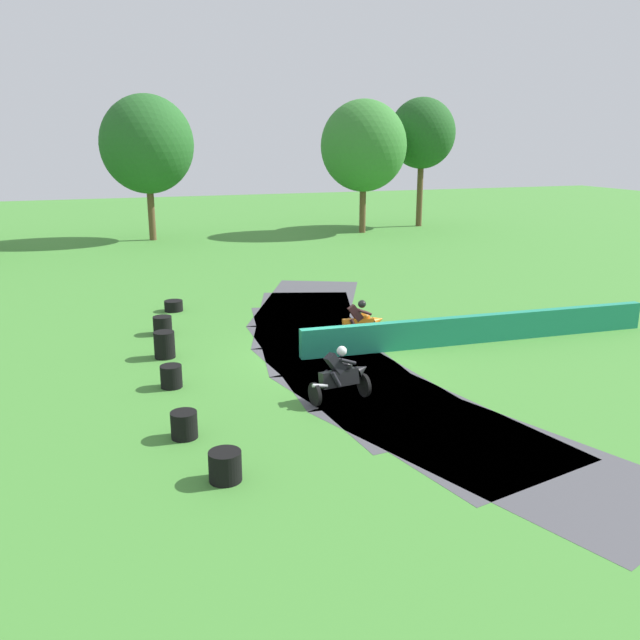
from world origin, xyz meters
TOP-DOWN VIEW (x-y plane):
  - ground_plane at (0.00, 0.00)m, footprint 120.00×120.00m
  - track_asphalt at (0.64, -0.03)m, footprint 7.20×22.66m
  - safety_barrier at (5.21, -0.25)m, footprint 12.12×0.87m
  - motorcycle_lead_orange at (1.50, 1.01)m, footprint 1.71×0.93m
  - motorcycle_chase_black at (-0.86, -3.39)m, footprint 1.67×0.89m
  - tire_stack_near at (-3.64, 7.16)m, footprint 0.70×0.70m
  - tire_stack_mid_a at (-4.41, 4.13)m, footprint 0.63×0.63m
  - tire_stack_mid_b at (-4.65, 1.52)m, footprint 0.62×0.62m
  - tire_stack_far at (-4.79, -1.08)m, footprint 0.57×0.57m
  - tire_stack_extra_a at (-4.93, -4.32)m, footprint 0.59×0.59m
  - tire_stack_extra_b at (-4.47, -6.53)m, footprint 0.64×0.64m
  - traffic_cone at (5.67, 0.81)m, footprint 0.28×0.28m
  - tree_far_left at (11.82, 25.22)m, footprint 5.84×5.84m
  - tree_far_right at (-2.41, 26.47)m, footprint 5.82×5.82m
  - tree_mid_rise at (17.25, 27.17)m, footprint 4.82×4.82m

SIDE VIEW (x-z plane):
  - ground_plane at x=0.00m, z-range 0.00..0.00m
  - track_asphalt at x=0.64m, z-range 0.00..0.01m
  - tire_stack_near at x=-3.64m, z-range 0.00..0.40m
  - traffic_cone at x=5.67m, z-range 0.00..0.44m
  - tire_stack_far at x=-4.79m, z-range 0.00..0.60m
  - tire_stack_extra_b at x=-4.47m, z-range 0.00..0.60m
  - tire_stack_mid_a at x=-4.41m, z-range 0.00..0.60m
  - tire_stack_extra_a at x=-4.93m, z-range 0.00..0.60m
  - tire_stack_mid_b at x=-4.65m, z-range 0.00..0.80m
  - safety_barrier at x=5.21m, z-range 0.00..0.90m
  - motorcycle_chase_black at x=-0.86m, z-range -0.06..1.37m
  - motorcycle_lead_orange at x=1.50m, z-range -0.05..1.37m
  - tree_far_left at x=11.82m, z-range 1.40..10.36m
  - tree_far_right at x=-2.41m, z-range 1.47..10.55m
  - tree_mid_rise at x=17.25m, z-range 2.07..11.35m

